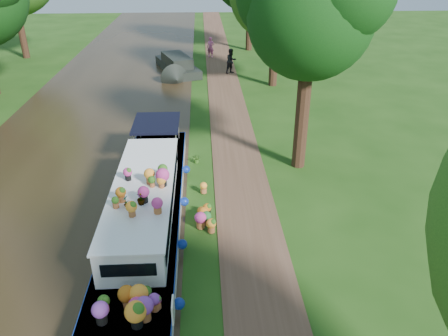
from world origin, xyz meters
TOP-DOWN VIEW (x-y plane):
  - ground at (0.00, 0.00)m, footprint 100.00×100.00m
  - canal_water at (-6.00, 0.00)m, footprint 10.00×100.00m
  - towpath at (1.20, 0.00)m, footprint 2.20×100.00m
  - plant_boat at (-2.25, -1.69)m, footprint 2.29×13.52m
  - tree_near_overhang at (3.79, 3.06)m, footprint 5.52×5.28m
  - second_boat at (-2.09, 18.56)m, footprint 3.72×7.07m
  - pedestrian_pink at (0.50, 23.27)m, footprint 0.70×0.57m
  - pedestrian_dark at (1.90, 18.12)m, footprint 1.10×1.05m
  - verge_plant at (-0.60, 3.49)m, footprint 0.44×0.40m

SIDE VIEW (x-z plane):
  - ground at x=0.00m, z-range 0.00..0.00m
  - canal_water at x=-6.00m, z-range 0.00..0.02m
  - towpath at x=1.20m, z-range 0.00..0.03m
  - verge_plant at x=-0.60m, z-range 0.00..0.43m
  - second_boat at x=-2.09m, z-range -0.12..1.17m
  - plant_boat at x=-2.25m, z-range -0.28..1.99m
  - pedestrian_pink at x=0.50m, z-range 0.03..1.68m
  - pedestrian_dark at x=1.90m, z-range 0.03..1.82m
  - tree_near_overhang at x=3.79m, z-range 2.11..11.10m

